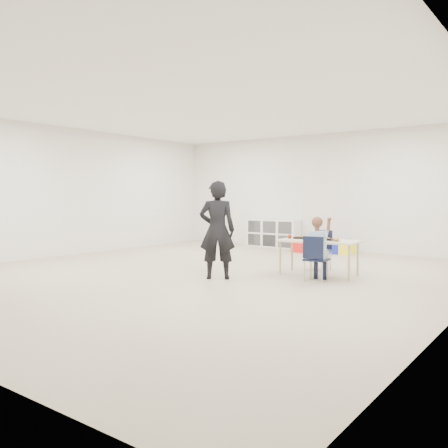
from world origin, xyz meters
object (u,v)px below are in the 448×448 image
Objects in this scene: chair_near at (316,258)px; child at (317,245)px; cubby_shelf at (273,233)px; adult at (217,230)px; table at (319,257)px.

child is (0.00, 0.00, 0.20)m from chair_near.
cubby_shelf is 0.91× the size of adult.
chair_near is at bearing 0.00° from child.
adult is at bearing -69.66° from cubby_shelf.
table is at bearing -167.00° from adult.
adult reaches higher than table.
table is 1.21× the size of child.
table is 4.33m from cubby_shelf.
child is at bearing 0.00° from chair_near.
child is 0.71× the size of adult.
child is at bearing -51.42° from cubby_shelf.
child is at bearing 174.00° from adult.
child reaches higher than table.
adult is (-1.35, -0.75, 0.42)m from chair_near.
child is (0.21, -0.52, 0.26)m from table.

